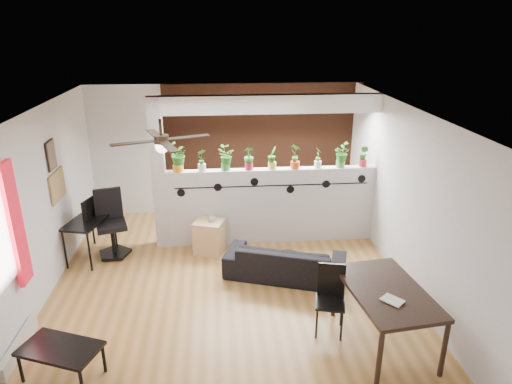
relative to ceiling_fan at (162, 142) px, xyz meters
name	(u,v)px	position (x,y,z in m)	size (l,w,h in m)	color
room_shell	(228,207)	(0.80, 0.30, -1.01)	(6.30, 7.10, 2.90)	olive
partition_wall	(272,206)	(1.60, 1.80, -1.64)	(3.60, 0.18, 1.35)	#BCBCC1
ceiling_header	(273,104)	(1.60, 1.80, 0.14)	(3.60, 0.18, 0.30)	white
pier_column	(159,175)	(-0.31, 1.80, -1.01)	(0.22, 0.20, 2.60)	#BCBCC1
brick_panel	(263,149)	(1.60, 3.27, -1.01)	(3.90, 0.05, 2.60)	#984A2C
vine_decal	(273,186)	(1.60, 1.70, -1.23)	(3.31, 0.01, 0.30)	black
baseboard_heater	(19,346)	(-1.74, -0.90, -2.22)	(0.08, 1.00, 0.18)	beige
corkboard	(57,186)	(-1.78, 1.25, -0.96)	(0.03, 0.60, 0.45)	olive
framed_art	(51,155)	(-1.78, 1.20, -0.46)	(0.03, 0.34, 0.44)	#8C7259
ceiling_fan	(162,142)	(0.00, 0.00, 0.00)	(1.19, 1.19, 0.43)	black
potted_plant_0	(177,157)	(0.02, 1.80, -0.71)	(0.32, 0.30, 0.48)	orange
potted_plant_1	(202,159)	(0.42, 1.80, -0.76)	(0.24, 0.22, 0.38)	white
potted_plant_2	(225,158)	(0.81, 1.80, -0.75)	(0.26, 0.24, 0.41)	#328A33
potted_plant_3	(249,158)	(1.21, 1.80, -0.76)	(0.23, 0.20, 0.39)	#B01C3D
potted_plant_4	(272,157)	(1.60, 1.80, -0.75)	(0.24, 0.25, 0.39)	#DEC94E
potted_plant_5	(295,155)	(2.00, 1.80, -0.73)	(0.28, 0.28, 0.43)	#E8441B
potted_plant_6	(318,157)	(2.39, 1.80, -0.77)	(0.14, 0.18, 0.36)	white
potted_plant_7	(341,155)	(2.79, 1.80, -0.74)	(0.18, 0.22, 0.42)	#439034
potted_plant_8	(364,155)	(3.18, 1.80, -0.76)	(0.23, 0.23, 0.38)	red
sofa	(285,261)	(1.67, 0.56, -2.06)	(1.73, 0.68, 0.51)	black
cube_shelf	(209,237)	(0.50, 1.46, -2.03)	(0.47, 0.41, 0.57)	tan
cup	(212,219)	(0.55, 1.46, -1.70)	(0.12, 0.12, 0.09)	gray
computer_desk	(89,222)	(-1.45, 1.46, -1.69)	(0.73, 1.05, 0.69)	black
monitor	(90,210)	(-1.45, 1.61, -1.53)	(0.05, 0.32, 0.18)	black
office_chair	(111,227)	(-1.12, 1.52, -1.82)	(0.58, 0.59, 1.11)	black
dining_table	(387,295)	(2.62, -1.09, -1.64)	(1.00, 1.48, 0.76)	black
book	(388,304)	(2.52, -1.39, -1.54)	(0.18, 0.24, 0.02)	gray
folding_chair	(331,292)	(2.04, -0.75, -1.79)	(0.44, 0.44, 0.89)	black
coffee_table	(60,350)	(-1.09, -1.35, -1.96)	(0.97, 0.76, 0.40)	black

